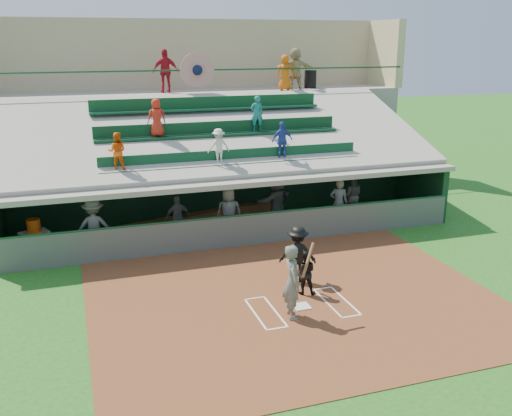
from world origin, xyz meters
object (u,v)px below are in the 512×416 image
object	(u,v)px
trash_bin	(310,79)
water_cooler	(34,226)
catcher	(305,272)
batter_at_plate	(293,281)
home_plate	(302,306)
white_table	(35,243)

from	to	relation	value
trash_bin	water_cooler	bearing A→B (deg)	-151.73
catcher	water_cooler	xyz separation A→B (m)	(-7.26, 5.54, 0.38)
water_cooler	trash_bin	world-z (taller)	trash_bin
batter_at_plate	water_cooler	size ratio (longest dim) A/B	4.47
batter_at_plate	trash_bin	distance (m)	15.45
batter_at_plate	trash_bin	bearing A→B (deg)	65.24
home_plate	batter_at_plate	size ratio (longest dim) A/B	0.22
water_cooler	batter_at_plate	bearing A→B (deg)	-46.47
batter_at_plate	home_plate	bearing A→B (deg)	44.00
batter_at_plate	catcher	world-z (taller)	batter_at_plate
batter_at_plate	trash_bin	size ratio (longest dim) A/B	2.29
catcher	water_cooler	bearing A→B (deg)	-14.98
white_table	batter_at_plate	bearing A→B (deg)	-67.51
white_table	water_cooler	xyz separation A→B (m)	(0.01, 0.00, 0.60)
home_plate	water_cooler	world-z (taller)	water_cooler
water_cooler	white_table	bearing A→B (deg)	-176.65
white_table	water_cooler	distance (m)	0.60
batter_at_plate	white_table	xyz separation A→B (m)	(-6.41, 6.74, -0.58)
trash_bin	home_plate	bearing A→B (deg)	-113.85
white_table	catcher	bearing A→B (deg)	-58.40
catcher	water_cooler	world-z (taller)	catcher
trash_bin	batter_at_plate	bearing A→B (deg)	-114.76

